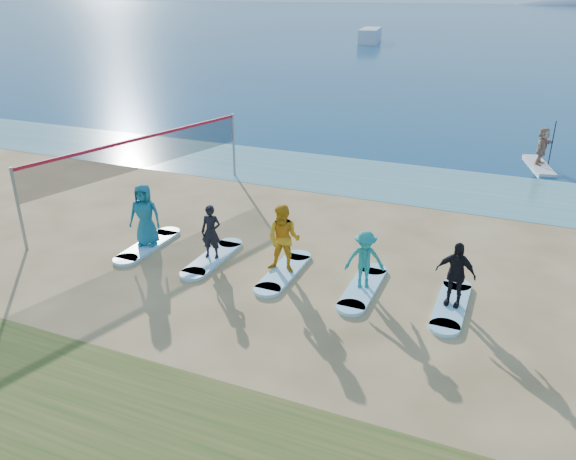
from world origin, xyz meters
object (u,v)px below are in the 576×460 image
at_px(surfboard_3, 363,288).
at_px(surfboard_4, 451,305).
at_px(student_1, 211,232).
at_px(surfboard_2, 284,272).
at_px(boat_offshore_a, 370,42).
at_px(surfboard_1, 213,258).
at_px(student_2, 284,239).
at_px(student_4, 455,274).
at_px(paddleboarder, 542,146).
at_px(student_3, 365,260).
at_px(surfboard_0, 148,245).
at_px(paddleboard, 539,165).
at_px(student_0, 145,215).
at_px(volleyball_net, 143,153).

height_order(surfboard_3, surfboard_4, same).
height_order(student_1, surfboard_2, student_1).
bearing_deg(boat_offshore_a, student_1, -87.45).
bearing_deg(surfboard_3, surfboard_1, 180.00).
relative_size(student_2, student_4, 1.16).
height_order(paddleboarder, surfboard_4, paddleboarder).
relative_size(paddleboarder, student_3, 1.04).
distance_m(surfboard_1, student_1, 0.81).
bearing_deg(surfboard_3, surfboard_0, 180.00).
distance_m(surfboard_1, surfboard_4, 6.56).
bearing_deg(student_1, student_2, -10.74).
xyz_separation_m(surfboard_0, student_4, (8.74, -0.00, 0.85)).
xyz_separation_m(student_1, student_3, (4.37, 0.00, -0.01)).
bearing_deg(paddleboard, surfboard_2, -128.99).
bearing_deg(surfboard_4, boat_offshore_a, 106.88).
xyz_separation_m(surfboard_1, surfboard_3, (4.37, 0.00, 0.00)).
xyz_separation_m(surfboard_3, student_3, (0.00, -0.00, 0.80)).
height_order(paddleboard, student_3, student_3).
bearing_deg(paddleboard, student_0, -142.51).
height_order(student_2, surfboard_4, student_2).
relative_size(student_1, surfboard_2, 0.69).
height_order(surfboard_1, surfboard_4, same).
distance_m(student_1, surfboard_4, 6.61).
height_order(paddleboarder, surfboard_1, paddleboarder).
distance_m(volleyball_net, surfboard_0, 3.94).
distance_m(surfboard_0, surfboard_2, 4.37).
xyz_separation_m(paddleboard, student_1, (-8.35, -13.31, 0.79)).
relative_size(surfboard_2, surfboard_3, 1.00).
bearing_deg(volleyball_net, surfboard_4, -14.62).
height_order(student_1, student_3, student_1).
xyz_separation_m(student_0, student_2, (4.37, 0.00, 0.00)).
bearing_deg(student_2, surfboard_0, 174.07).
relative_size(paddleboarder, student_0, 0.85).
bearing_deg(paddleboarder, surfboard_0, 158.53).
relative_size(volleyball_net, surfboard_0, 4.00).
bearing_deg(student_3, surfboard_2, 159.11).
xyz_separation_m(paddleboarder, surfboard_2, (-6.17, -13.31, -0.86)).
bearing_deg(student_1, paddleboarder, 47.14).
relative_size(volleyball_net, surfboard_1, 4.00).
relative_size(paddleboarder, surfboard_1, 0.71).
xyz_separation_m(student_1, surfboard_2, (2.19, 0.00, -0.81)).
bearing_deg(paddleboard, volleyball_net, -154.28).
bearing_deg(surfboard_0, surfboard_4, 0.00).
xyz_separation_m(surfboard_0, surfboard_3, (6.56, 0.00, 0.00)).
bearing_deg(surfboard_1, volleyball_net, 146.34).
relative_size(paddleboard, surfboard_2, 1.36).
height_order(surfboard_0, surfboard_2, same).
xyz_separation_m(volleyball_net, paddleboard, (12.58, 10.49, -1.84)).
relative_size(volleyball_net, boat_offshore_a, 1.03).
xyz_separation_m(student_0, surfboard_1, (2.19, 0.00, -0.97)).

